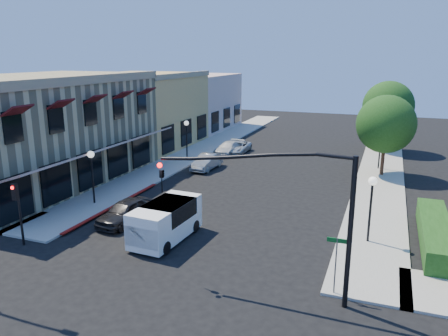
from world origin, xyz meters
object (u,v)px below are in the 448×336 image
(parked_car_a, at_px, (126,211))
(parked_car_c, at_px, (229,148))
(lamppost_left_near, at_px, (91,164))
(lamppost_right_far, at_px, (381,138))
(lamppost_left_far, at_px, (186,130))
(secondary_signal, at_px, (17,203))
(street_tree_a, at_px, (386,124))
(parked_car_d, at_px, (238,147))
(parked_car_b, at_px, (207,162))
(white_van, at_px, (165,219))
(signal_mast_arm, at_px, (294,200))
(street_name_sign, at_px, (336,257))
(lamppost_right_near, at_px, (372,193))
(street_tree_b, at_px, (388,106))

(parked_car_a, height_order, parked_car_c, parked_car_a)
(lamppost_left_near, relative_size, lamppost_right_far, 1.00)
(lamppost_left_far, bearing_deg, secondary_signal, -88.61)
(street_tree_a, bearing_deg, lamppost_left_near, -141.02)
(parked_car_d, bearing_deg, parked_car_b, -93.30)
(white_van, height_order, parked_car_d, white_van)
(parked_car_c, bearing_deg, signal_mast_arm, -56.63)
(lamppost_left_near, xyz_separation_m, lamppost_right_far, (17.00, 16.00, 0.00))
(lamppost_left_far, xyz_separation_m, white_van, (7.04, -17.36, -1.58))
(signal_mast_arm, xyz_separation_m, lamppost_left_far, (-14.36, 20.50, -1.35))
(signal_mast_arm, xyz_separation_m, white_van, (-7.32, 3.14, -2.93))
(street_name_sign, relative_size, parked_car_d, 0.62)
(white_van, bearing_deg, secondary_signal, -153.71)
(lamppost_right_far, height_order, parked_car_d, lamppost_right_far)
(signal_mast_arm, distance_m, street_name_sign, 2.98)
(street_name_sign, bearing_deg, lamppost_right_near, 80.22)
(signal_mast_arm, xyz_separation_m, parked_car_c, (-11.28, 23.50, -3.47))
(street_tree_b, distance_m, street_name_sign, 29.96)
(parked_car_c, bearing_deg, secondary_signal, -88.50)
(signal_mast_arm, height_order, lamppost_right_near, signal_mast_arm)
(secondary_signal, distance_m, street_name_sign, 15.53)
(parked_car_a, xyz_separation_m, parked_car_d, (0.00, 20.00, -0.12))
(street_tree_b, bearing_deg, white_van, -110.56)
(lamppost_left_far, bearing_deg, parked_car_d, 47.23)
(parked_car_c, bearing_deg, street_tree_b, 33.94)
(signal_mast_arm, relative_size, parked_car_a, 1.99)
(street_tree_b, xyz_separation_m, signal_mast_arm, (-2.94, -30.50, -0.46))
(street_tree_a, xyz_separation_m, signal_mast_arm, (-2.94, -20.50, -0.11))
(white_van, relative_size, parked_car_a, 1.14)
(lamppost_right_near, height_order, lamppost_right_far, same)
(street_tree_b, bearing_deg, lamppost_left_far, -149.97)
(lamppost_left_near, xyz_separation_m, parked_car_a, (3.70, -2.00, -2.05))
(parked_car_c, bearing_deg, lamppost_right_near, -42.94)
(street_tree_b, xyz_separation_m, lamppost_left_near, (-17.30, -24.00, -1.81))
(lamppost_left_near, relative_size, parked_car_c, 0.84)
(secondary_signal, bearing_deg, street_tree_b, 61.23)
(signal_mast_arm, relative_size, parked_car_d, 1.98)
(lamppost_right_far, distance_m, white_van, 21.83)
(street_tree_a, bearing_deg, street_tree_b, 90.00)
(street_tree_a, relative_size, parked_car_d, 1.60)
(street_tree_a, xyz_separation_m, street_tree_b, (0.00, 10.00, 0.35))
(street_name_sign, bearing_deg, white_van, 164.79)
(street_tree_a, relative_size, secondary_signal, 1.95)
(parked_car_a, bearing_deg, lamppost_right_near, 13.96)
(signal_mast_arm, bearing_deg, parked_car_b, 122.30)
(secondary_signal, xyz_separation_m, lamppost_right_far, (16.50, 22.59, 0.42))
(lamppost_right_near, height_order, parked_car_d, lamppost_right_near)
(lamppost_left_near, bearing_deg, parked_car_b, 73.09)
(street_tree_b, xyz_separation_m, street_name_sign, (-1.30, -29.80, -2.85))
(lamppost_left_far, height_order, parked_car_d, lamppost_left_far)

